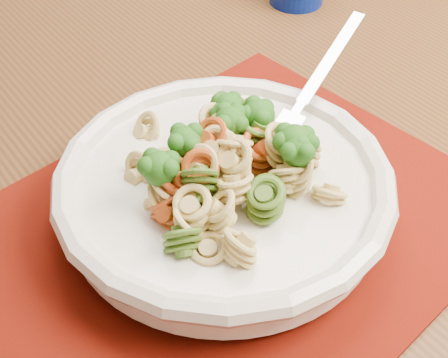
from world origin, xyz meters
TOP-DOWN VIEW (x-y plane):
  - dining_table at (-0.61, 0.29)m, footprint 1.47×0.95m
  - placemat at (-0.54, 0.17)m, footprint 0.45×0.37m
  - pasta_bowl at (-0.53, 0.18)m, footprint 0.27×0.27m
  - pasta_broccoli_heap at (-0.53, 0.18)m, footprint 0.23×0.23m
  - fork at (-0.45, 0.20)m, footprint 0.18×0.08m

SIDE VIEW (x-z plane):
  - dining_table at x=-0.61m, z-range 0.27..1.01m
  - placemat at x=-0.54m, z-range 0.73..0.74m
  - pasta_bowl at x=-0.53m, z-range 0.74..0.79m
  - fork at x=-0.45m, z-range 0.74..0.82m
  - pasta_broccoli_heap at x=-0.53m, z-range 0.75..0.81m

